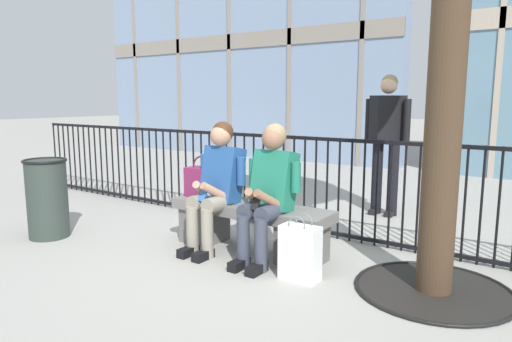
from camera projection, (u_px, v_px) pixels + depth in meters
ground_plane at (250, 250)px, 4.33m from camera, size 60.00×60.00×0.00m
stone_bench at (250, 223)px, 4.29m from camera, size 1.60×0.44×0.45m
seated_person_with_phone at (217, 182)px, 4.29m from camera, size 0.52×0.66×1.21m
seated_person_companion at (269, 189)px, 3.96m from camera, size 0.52×0.66×1.21m
handbag_on_bench at (202, 182)px, 4.55m from camera, size 0.33×0.18×0.41m
shopping_bag at (300, 252)px, 3.60m from camera, size 0.31×0.17×0.53m
bystander_at_railing at (387, 134)px, 5.55m from camera, size 0.55×0.43×1.71m
plaza_railing at (294, 183)px, 4.91m from camera, size 8.93×0.04×1.04m
trash_can at (47, 198)px, 4.70m from camera, size 0.43×0.43×0.82m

